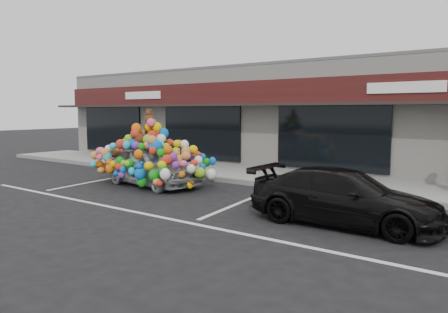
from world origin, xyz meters
The scene contains 9 objects.
ground centered at (0.00, 0.00, 0.00)m, with size 90.00×90.00×0.00m, color black.
shop_building centered at (0.00, 8.44, 2.16)m, with size 24.00×7.20×4.31m.
sidewalk centered at (0.00, 4.00, 0.07)m, with size 26.00×3.00×0.15m, color gray.
kerb centered at (0.00, 2.50, 0.07)m, with size 26.00×0.18×0.16m, color slate.
parking_stripe_left centered at (-3.20, 0.20, 0.00)m, with size 0.12×4.40×0.01m, color silver.
parking_stripe_mid centered at (2.80, 0.20, 0.00)m, with size 0.12×4.40×0.01m, color silver.
lane_line centered at (2.00, -2.30, 0.00)m, with size 14.00×0.12×0.01m, color silver.
toy_car centered at (-1.01, 0.55, 0.80)m, with size 2.76×4.24×2.35m.
black_sedan centered at (5.84, -0.42, 0.59)m, with size 4.08×1.66×1.18m, color black.
Camera 1 is at (9.24, -9.23, 2.42)m, focal length 35.00 mm.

